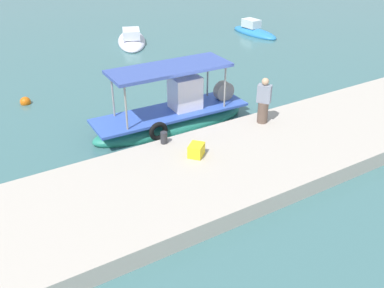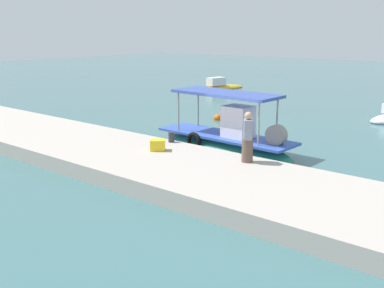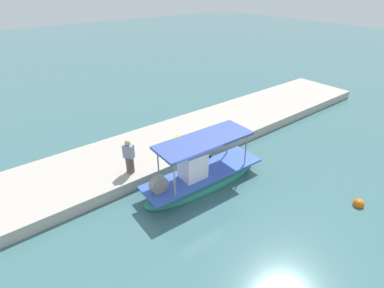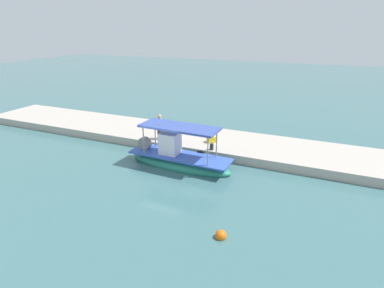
# 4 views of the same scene
# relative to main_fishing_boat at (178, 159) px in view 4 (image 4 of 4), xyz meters

# --- Properties ---
(ground_plane) EXTENTS (120.00, 120.00, 0.00)m
(ground_plane) POSITION_rel_main_fishing_boat_xyz_m (0.78, 0.07, -0.46)
(ground_plane) COLOR #3E696C
(dock_quay) EXTENTS (36.00, 4.66, 0.56)m
(dock_quay) POSITION_rel_main_fishing_boat_xyz_m (0.78, -3.93, -0.18)
(dock_quay) COLOR #B4A99E
(dock_quay) RESTS_ON ground_plane
(main_fishing_boat) EXTENTS (6.47, 1.94, 2.85)m
(main_fishing_boat) POSITION_rel_main_fishing_boat_xyz_m (0.00, 0.00, 0.00)
(main_fishing_boat) COLOR #28846E
(main_fishing_boat) RESTS_ON ground_plane
(fisherman_near_bollard) EXTENTS (0.54, 0.56, 1.75)m
(fisherman_near_bollard) POSITION_rel_main_fishing_boat_xyz_m (2.51, -2.36, 0.89)
(fisherman_near_bollard) COLOR brown
(fisherman_near_bollard) RESTS_ON dock_quay
(mooring_bollard) EXTENTS (0.24, 0.24, 0.41)m
(mooring_bollard) POSITION_rel_main_fishing_boat_xyz_m (-1.41, -1.89, 0.31)
(mooring_bollard) COLOR #2D2D33
(mooring_bollard) RESTS_ON dock_quay
(cargo_crate) EXTENTS (0.70, 0.69, 0.41)m
(cargo_crate) POSITION_rel_main_fishing_boat_xyz_m (-0.93, -3.20, 0.30)
(cargo_crate) COLOR yellow
(cargo_crate) RESTS_ON dock_quay
(marker_buoy) EXTENTS (0.46, 0.46, 0.46)m
(marker_buoy) POSITION_rel_main_fishing_boat_xyz_m (-4.46, 5.43, -0.37)
(marker_buoy) COLOR orange
(marker_buoy) RESTS_ON ground_plane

